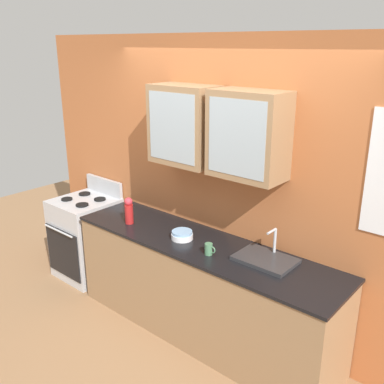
# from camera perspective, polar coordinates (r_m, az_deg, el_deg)

# --- Properties ---
(ground_plane) EXTENTS (10.00, 10.00, 0.00)m
(ground_plane) POSITION_cam_1_polar(r_m,az_deg,el_deg) (4.27, 1.11, -17.70)
(ground_plane) COLOR #936B47
(back_wall_unit) EXTENTS (4.84, 0.43, 2.62)m
(back_wall_unit) POSITION_cam_1_polar(r_m,az_deg,el_deg) (3.86, 4.50, 1.77)
(back_wall_unit) COLOR #B76638
(back_wall_unit) RESTS_ON ground_plane
(counter) EXTENTS (2.59, 0.65, 0.90)m
(counter) POSITION_cam_1_polar(r_m,az_deg,el_deg) (4.01, 1.15, -12.51)
(counter) COLOR #93704C
(counter) RESTS_ON ground_plane
(stove_range) EXTENTS (0.62, 0.67, 1.08)m
(stove_range) POSITION_cam_1_polar(r_m,az_deg,el_deg) (5.12, -13.57, -5.70)
(stove_range) COLOR silver
(stove_range) RESTS_ON ground_plane
(sink_faucet) EXTENTS (0.46, 0.32, 0.24)m
(sink_faucet) POSITION_cam_1_polar(r_m,az_deg,el_deg) (3.55, 9.58, -8.56)
(sink_faucet) COLOR #2D2D30
(sink_faucet) RESTS_ON counter
(bowl_stack) EXTENTS (0.19, 0.19, 0.07)m
(bowl_stack) POSITION_cam_1_polar(r_m,az_deg,el_deg) (3.86, -1.30, -5.61)
(bowl_stack) COLOR white
(bowl_stack) RESTS_ON counter
(vase) EXTENTS (0.08, 0.08, 0.26)m
(vase) POSITION_cam_1_polar(r_m,az_deg,el_deg) (4.20, -8.22, -2.41)
(vase) COLOR #B21E1E
(vase) RESTS_ON counter
(cup_near_sink) EXTENTS (0.10, 0.06, 0.10)m
(cup_near_sink) POSITION_cam_1_polar(r_m,az_deg,el_deg) (3.59, 2.21, -7.45)
(cup_near_sink) COLOR #4C7F59
(cup_near_sink) RESTS_ON counter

